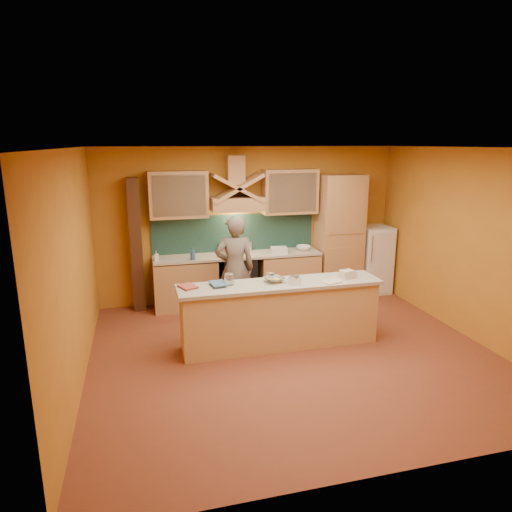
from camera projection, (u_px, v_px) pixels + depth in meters
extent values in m
cube|color=brown|center=(293.00, 353.00, 6.39)|extent=(5.50, 5.00, 0.01)
cube|color=white|center=(297.00, 148.00, 5.71)|extent=(5.50, 5.00, 0.01)
cube|color=#C17C25|center=(250.00, 224.00, 8.40)|extent=(5.50, 0.02, 2.80)
cube|color=#C17C25|center=(397.00, 328.00, 3.70)|extent=(5.50, 0.02, 2.80)
cube|color=#C17C25|center=(74.00, 270.00, 5.38)|extent=(0.02, 5.00, 2.80)
cube|color=#C17C25|center=(471.00, 245.00, 6.72)|extent=(0.02, 5.00, 2.80)
cube|color=tan|center=(186.00, 284.00, 8.05)|extent=(1.10, 0.60, 0.86)
cube|color=tan|center=(288.00, 277.00, 8.51)|extent=(1.10, 0.60, 0.86)
cube|color=#B6AD9A|center=(238.00, 255.00, 8.16)|extent=(3.00, 0.62, 0.04)
cube|color=black|center=(238.00, 279.00, 8.27)|extent=(0.60, 0.58, 0.90)
cube|color=#193832|center=(234.00, 233.00, 8.35)|extent=(3.00, 0.03, 0.70)
cube|color=tan|center=(237.00, 204.00, 7.99)|extent=(0.92, 0.50, 0.24)
cube|color=tan|center=(235.00, 170.00, 7.94)|extent=(0.30, 0.30, 0.50)
cube|color=tan|center=(178.00, 195.00, 7.77)|extent=(1.00, 0.35, 0.80)
cube|color=tan|center=(290.00, 192.00, 8.26)|extent=(1.00, 0.35, 0.80)
cube|color=tan|center=(339.00, 236.00, 8.58)|extent=(0.80, 0.60, 2.30)
cube|color=white|center=(373.00, 259.00, 8.88)|extent=(0.58, 0.60, 1.30)
cube|color=#472816|center=(136.00, 245.00, 7.82)|extent=(0.20, 0.30, 2.30)
cube|color=#DDB071|center=(280.00, 316.00, 6.54)|extent=(2.80, 0.55, 0.88)
cube|color=#B6AD9A|center=(280.00, 284.00, 6.42)|extent=(2.90, 0.62, 0.05)
imported|color=#70665B|center=(235.00, 269.00, 7.38)|extent=(0.67, 0.47, 1.75)
cylinder|color=#B3B2B9|center=(227.00, 252.00, 8.03)|extent=(0.23, 0.23, 0.16)
cylinder|color=#ADAEB4|center=(242.00, 250.00, 8.24)|extent=(0.27, 0.27, 0.13)
imported|color=white|center=(156.00, 256.00, 7.69)|extent=(0.08, 0.08, 0.17)
imported|color=#2E4F80|center=(193.00, 253.00, 7.73)|extent=(0.11, 0.11, 0.23)
imported|color=white|center=(303.00, 248.00, 8.47)|extent=(0.32, 0.32, 0.08)
cube|color=silver|center=(279.00, 250.00, 8.26)|extent=(0.31, 0.26, 0.10)
imported|color=#A6413B|center=(181.00, 288.00, 6.14)|extent=(0.29, 0.33, 0.03)
imported|color=teal|center=(211.00, 284.00, 6.24)|extent=(0.24, 0.30, 0.02)
cylinder|color=silver|center=(229.00, 279.00, 6.30)|extent=(0.13, 0.13, 0.16)
cylinder|color=white|center=(270.00, 278.00, 6.38)|extent=(0.14, 0.14, 0.15)
cube|color=white|center=(295.00, 280.00, 6.34)|extent=(0.15, 0.15, 0.11)
imported|color=white|center=(274.00, 280.00, 6.45)|extent=(0.34, 0.34, 0.07)
cube|color=beige|center=(332.00, 282.00, 6.43)|extent=(0.30, 0.25, 0.02)
cube|color=beige|center=(347.00, 274.00, 6.62)|extent=(0.20, 0.18, 0.12)
cube|color=beige|center=(350.00, 275.00, 6.64)|extent=(0.16, 0.13, 0.10)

